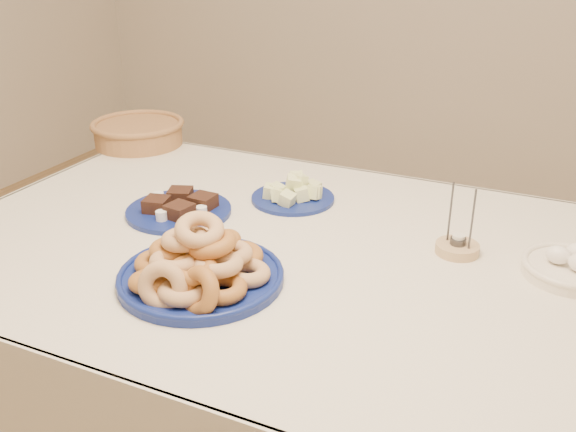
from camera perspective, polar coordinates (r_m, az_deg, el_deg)
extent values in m
cylinder|color=brown|center=(2.28, -11.28, -3.92)|extent=(0.06, 0.06, 0.72)
cube|color=silver|center=(1.48, 0.82, -3.15)|extent=(1.70, 1.10, 0.02)
cube|color=silver|center=(2.00, 7.25, 0.17)|extent=(1.70, 0.01, 0.28)
cube|color=silver|center=(2.00, -21.99, -1.49)|extent=(0.01, 1.10, 0.28)
cylinder|color=navy|center=(1.35, -7.74, -5.46)|extent=(0.36, 0.36, 0.02)
torus|color=navy|center=(1.34, -7.76, -5.13)|extent=(0.37, 0.37, 0.01)
torus|color=#B57D4B|center=(1.31, -3.73, -5.05)|extent=(0.14, 0.14, 0.04)
torus|color=brown|center=(1.37, -4.28, -3.58)|extent=(0.13, 0.14, 0.04)
torus|color=brown|center=(1.41, -6.48, -2.73)|extent=(0.14, 0.14, 0.04)
torus|color=#B57D4B|center=(1.41, -9.37, -3.02)|extent=(0.14, 0.14, 0.04)
torus|color=brown|center=(1.37, -11.45, -4.09)|extent=(0.14, 0.14, 0.03)
torus|color=brown|center=(1.30, -11.87, -5.65)|extent=(0.14, 0.14, 0.04)
torus|color=#B57D4B|center=(1.26, -9.28, -6.59)|extent=(0.14, 0.14, 0.04)
torus|color=brown|center=(1.26, -5.89, -6.40)|extent=(0.14, 0.14, 0.04)
torus|color=#B57D4B|center=(1.32, -5.30, -3.28)|extent=(0.12, 0.12, 0.04)
torus|color=brown|center=(1.36, -6.23, -2.37)|extent=(0.12, 0.11, 0.05)
torus|color=#B57D4B|center=(1.37, -8.43, -2.31)|extent=(0.14, 0.14, 0.05)
torus|color=brown|center=(1.35, -10.17, -3.02)|extent=(0.14, 0.14, 0.03)
torus|color=#B57D4B|center=(1.30, -10.08, -4.02)|extent=(0.10, 0.11, 0.04)
torus|color=brown|center=(1.27, -8.49, -4.71)|extent=(0.14, 0.14, 0.04)
torus|color=#B57D4B|center=(1.28, -6.20, -4.29)|extent=(0.14, 0.14, 0.04)
torus|color=brown|center=(1.29, -6.74, -2.48)|extent=(0.14, 0.14, 0.05)
torus|color=#B57D4B|center=(1.32, -9.13, -2.03)|extent=(0.14, 0.13, 0.04)
torus|color=#B57D4B|center=(1.29, -7.87, -1.21)|extent=(0.14, 0.14, 0.06)
torus|color=#B57D4B|center=(1.25, -11.07, -6.17)|extent=(0.11, 0.08, 0.10)
torus|color=brown|center=(1.23, -7.90, -6.67)|extent=(0.12, 0.10, 0.10)
cylinder|color=navy|center=(1.73, 0.43, 1.58)|extent=(0.28, 0.28, 0.01)
cube|color=#DFEF97|center=(1.74, 2.20, 2.54)|extent=(0.05, 0.04, 0.04)
cube|color=#DFEF97|center=(1.71, -1.57, 2.20)|extent=(0.05, 0.04, 0.04)
cube|color=#DFEF97|center=(1.71, -1.01, 2.26)|extent=(0.05, 0.04, 0.04)
cube|color=#DFEF97|center=(1.71, 0.99, 3.16)|extent=(0.05, 0.05, 0.04)
cube|color=#DFEF97|center=(1.73, 0.77, 3.38)|extent=(0.05, 0.05, 0.04)
cube|color=#DFEF97|center=(1.71, 2.31, 2.19)|extent=(0.04, 0.05, 0.04)
cube|color=#DFEF97|center=(1.69, 1.19, 1.96)|extent=(0.05, 0.05, 0.04)
cube|color=#DFEF97|center=(1.68, -0.60, 1.83)|extent=(0.05, 0.05, 0.04)
cube|color=#DFEF97|center=(1.66, -0.06, 1.51)|extent=(0.05, 0.04, 0.05)
cube|color=#DFEF97|center=(1.72, 0.73, 3.27)|extent=(0.05, 0.05, 0.04)
cube|color=#DFEF97|center=(1.71, 0.77, 3.12)|extent=(0.05, 0.05, 0.04)
cube|color=#DFEF97|center=(1.70, 0.46, 3.00)|extent=(0.05, 0.05, 0.05)
cube|color=#DFEF97|center=(1.69, -0.80, 1.89)|extent=(0.05, 0.05, 0.05)
cube|color=#DFEF97|center=(1.71, 2.31, 2.12)|extent=(0.04, 0.04, 0.04)
cylinder|color=navy|center=(1.67, -9.68, 0.44)|extent=(0.27, 0.27, 0.01)
cube|color=black|center=(1.66, -11.59, 1.02)|extent=(0.07, 0.07, 0.03)
cube|color=black|center=(1.61, -9.61, 0.45)|extent=(0.07, 0.07, 0.03)
cube|color=black|center=(1.70, -9.55, 1.82)|extent=(0.08, 0.08, 0.03)
cube|color=black|center=(1.66, -7.57, 1.29)|extent=(0.06, 0.06, 0.03)
cylinder|color=white|center=(1.72, -11.43, 1.68)|extent=(0.03, 0.03, 0.02)
cylinder|color=white|center=(1.61, -11.19, 0.04)|extent=(0.03, 0.03, 0.02)
cylinder|color=white|center=(1.62, -7.70, 0.45)|extent=(0.03, 0.03, 0.02)
cylinder|color=brown|center=(2.23, -13.15, 7.08)|extent=(0.37, 0.37, 0.07)
torus|color=brown|center=(2.22, -13.24, 7.99)|extent=(0.39, 0.39, 0.02)
cylinder|color=tan|center=(1.50, 14.81, -2.81)|extent=(0.13, 0.13, 0.02)
cylinder|color=#3F3F44|center=(1.49, 14.88, -2.17)|extent=(0.05, 0.05, 0.02)
cylinder|color=silver|center=(1.48, 14.93, -1.78)|extent=(0.04, 0.04, 0.01)
cylinder|color=#3F3F44|center=(1.47, 14.24, 0.38)|extent=(0.01, 0.01, 0.14)
cylinder|color=#3F3F44|center=(1.45, 16.07, -0.30)|extent=(0.01, 0.01, 0.14)
cylinder|color=#EFE4CF|center=(1.48, 23.76, -4.46)|extent=(0.23, 0.23, 0.03)
torus|color=#EFE4CF|center=(1.47, 23.84, -4.03)|extent=(0.23, 0.23, 0.01)
ellipsoid|color=white|center=(1.46, 22.89, -3.20)|extent=(0.06, 0.05, 0.04)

